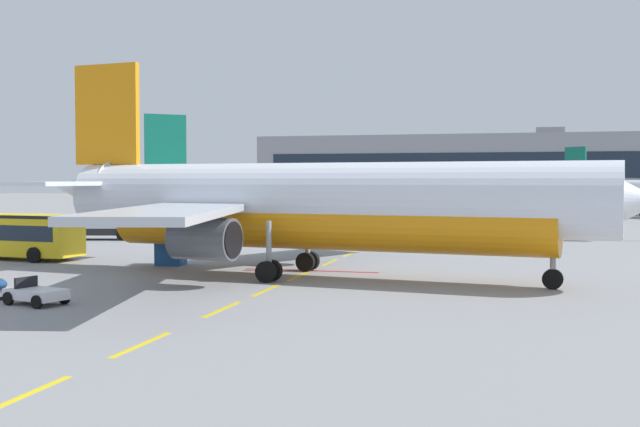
{
  "coord_description": "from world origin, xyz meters",
  "views": [
    {
      "loc": [
        29.72,
        -21.37,
        5.31
      ],
      "look_at": [
        17.48,
        26.13,
        3.15
      ],
      "focal_mm": 43.68,
      "sensor_mm": 36.0,
      "label": 1
    }
  ],
  "objects_px": {
    "airliner_mid_left": "(283,192)",
    "uld_cargo_container": "(171,252)",
    "airliner_foreground": "(313,204)",
    "fuel_service_truck": "(103,221)"
  },
  "relations": [
    {
      "from": "fuel_service_truck",
      "to": "uld_cargo_container",
      "type": "xyz_separation_m",
      "value": [
        14.63,
        -17.15,
        -0.85
      ]
    },
    {
      "from": "airliner_foreground",
      "to": "airliner_mid_left",
      "type": "bearing_deg",
      "value": 109.24
    },
    {
      "from": "airliner_mid_left",
      "to": "uld_cargo_container",
      "type": "distance_m",
      "value": 38.79
    },
    {
      "from": "airliner_foreground",
      "to": "fuel_service_truck",
      "type": "bearing_deg",
      "value": 139.94
    },
    {
      "from": "airliner_foreground",
      "to": "uld_cargo_container",
      "type": "height_order",
      "value": "airliner_foreground"
    },
    {
      "from": "airliner_mid_left",
      "to": "uld_cargo_container",
      "type": "height_order",
      "value": "airliner_mid_left"
    },
    {
      "from": "fuel_service_truck",
      "to": "uld_cargo_container",
      "type": "distance_m",
      "value": 22.56
    },
    {
      "from": "airliner_foreground",
      "to": "airliner_mid_left",
      "type": "height_order",
      "value": "airliner_foreground"
    },
    {
      "from": "airliner_foreground",
      "to": "uld_cargo_container",
      "type": "relative_size",
      "value": 19.54
    },
    {
      "from": "airliner_mid_left",
      "to": "fuel_service_truck",
      "type": "distance_m",
      "value": 23.62
    }
  ]
}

